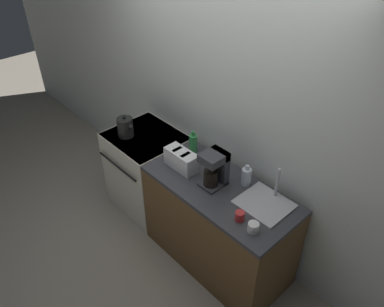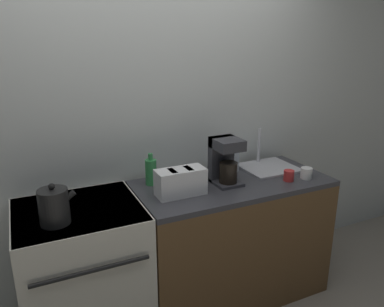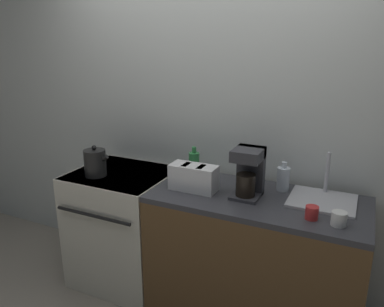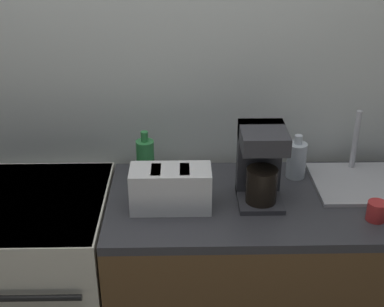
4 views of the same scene
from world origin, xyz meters
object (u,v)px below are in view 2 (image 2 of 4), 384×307
object	(u,v)px
stove	(84,273)
kettle	(54,206)
bottle_green	(151,172)
cup_red	(289,176)
toaster	(181,182)
cup_white	(306,173)
coffee_maker	(225,160)
bottle_clear	(234,160)

from	to	relation	value
stove	kettle	size ratio (longest dim) A/B	3.92
stove	bottle_green	distance (m)	0.76
cup_red	toaster	bearing A→B (deg)	172.37
stove	cup_white	bearing A→B (deg)	-6.75
kettle	cup_red	bearing A→B (deg)	-1.43
coffee_maker	cup_red	size ratio (longest dim) A/B	4.20
kettle	coffee_maker	xyz separation A→B (m)	(1.11, 0.12, 0.07)
stove	toaster	world-z (taller)	toaster
bottle_clear	cup_white	distance (m)	0.52
stove	coffee_maker	distance (m)	1.15
toaster	coffee_maker	distance (m)	0.37
bottle_clear	bottle_green	xyz separation A→B (m)	(-0.65, 0.00, 0.01)
stove	cup_white	size ratio (longest dim) A/B	10.98
coffee_maker	bottle_green	size ratio (longest dim) A/B	1.45
stove	bottle_green	bearing A→B (deg)	19.20
stove	kettle	distance (m)	0.57
coffee_maker	cup_white	world-z (taller)	coffee_maker
coffee_maker	cup_red	bearing A→B (deg)	-21.14
kettle	bottle_clear	size ratio (longest dim) A/B	1.18
bottle_clear	kettle	bearing A→B (deg)	-166.64
bottle_clear	cup_red	xyz separation A→B (m)	(0.24, -0.35, -0.04)
coffee_maker	cup_white	bearing A→B (deg)	-17.54
kettle	stove	bearing A→B (deg)	44.39
coffee_maker	bottle_clear	xyz separation A→B (m)	(0.18, 0.18, -0.08)
kettle	bottle_green	distance (m)	0.72
kettle	cup_red	size ratio (longest dim) A/B	3.05
stove	toaster	xyz separation A→B (m)	(0.63, -0.06, 0.52)
kettle	coffee_maker	distance (m)	1.12
cup_white	toaster	bearing A→B (deg)	172.60
toaster	bottle_clear	xyz separation A→B (m)	(0.53, 0.24, -0.00)
coffee_maker	bottle_green	world-z (taller)	coffee_maker
kettle	cup_white	xyz separation A→B (m)	(1.67, -0.05, -0.06)
kettle	cup_white	world-z (taller)	kettle
bottle_clear	cup_red	size ratio (longest dim) A/B	2.59
bottle_green	cup_red	size ratio (longest dim) A/B	2.89
kettle	coffee_maker	bearing A→B (deg)	6.37
cup_red	kettle	bearing A→B (deg)	178.57
stove	toaster	distance (m)	0.82
coffee_maker	cup_red	distance (m)	0.47
stove	cup_red	world-z (taller)	cup_red
kettle	cup_red	distance (m)	1.53
toaster	coffee_maker	size ratio (longest dim) A/B	0.99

